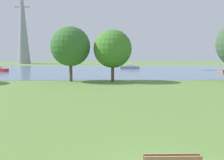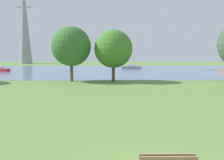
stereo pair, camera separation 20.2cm
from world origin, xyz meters
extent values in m
plane|color=olive|center=(0.00, 22.00, 0.00)|extent=(160.00, 160.00, 0.00)
cube|color=olive|center=(0.00, 0.11, 0.77)|extent=(1.80, 0.05, 0.44)
cube|color=slate|center=(0.00, 50.00, 0.01)|extent=(140.00, 40.00, 0.02)
cube|color=gray|center=(3.78, 56.72, 0.32)|extent=(4.91, 1.89, 0.60)
cube|color=white|center=(3.78, 56.72, 0.87)|extent=(1.88, 1.24, 0.50)
cylinder|color=silver|center=(3.78, 56.72, 4.15)|extent=(0.10, 0.10, 7.05)
cylinder|color=brown|center=(-7.14, 28.80, 1.50)|extent=(0.44, 0.44, 3.01)
sphere|color=#35672C|center=(-7.14, 28.80, 4.96)|extent=(5.57, 5.57, 5.57)
cylinder|color=brown|center=(-1.20, 28.67, 1.37)|extent=(0.44, 0.44, 2.74)
sphere|color=#41792B|center=(-1.20, 28.67, 4.62)|extent=(5.38, 5.38, 5.38)
cone|color=gray|center=(-31.36, 84.44, 14.19)|extent=(4.40, 4.40, 28.37)
cube|color=gray|center=(-31.36, 84.44, 19.70)|extent=(5.20, 0.30, 0.30)
camera|label=1|loc=(-2.05, -7.67, 4.19)|focal=41.27mm
camera|label=2|loc=(-1.85, -7.67, 4.19)|focal=41.27mm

